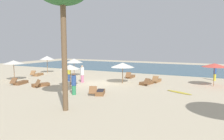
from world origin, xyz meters
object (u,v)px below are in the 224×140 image
object	(u,v)px
lounger_0	(146,83)
surfboard	(179,92)
lounger_5	(156,80)
person_1	(74,84)
umbrella_0	(47,58)
person_2	(82,74)
person_3	(69,73)
umbrella_3	(74,61)
lounger_6	(130,76)
lounger_4	(20,82)
lounger_2	(100,92)
person_0	(215,73)
lounger_1	(40,85)
umbrella_1	(70,67)
umbrella_5	(123,65)
lounger_3	(38,74)
umbrella_4	(215,65)
umbrella_2	(14,62)

from	to	relation	value
lounger_0	surfboard	distance (m)	4.01
lounger_5	person_1	xyz separation A→B (m)	(-4.09, -8.26, 0.66)
umbrella_0	surfboard	distance (m)	18.60
person_2	lounger_0	bearing A→B (deg)	16.08
lounger_0	person_3	distance (m)	7.98
umbrella_0	umbrella_3	size ratio (longest dim) A/B	1.08
lounger_6	lounger_4	bearing A→B (deg)	-133.03
surfboard	lounger_5	bearing A→B (deg)	126.23
lounger_5	person_2	xyz separation A→B (m)	(-6.60, -3.57, 0.70)
lounger_2	person_2	size ratio (longest dim) A/B	1.03
person_3	surfboard	bearing A→B (deg)	-1.67
person_0	person_3	bearing A→B (deg)	-151.36
lounger_0	person_0	distance (m)	8.01
lounger_1	umbrella_0	bearing A→B (deg)	130.25
lounger_5	lounger_6	distance (m)	3.70
umbrella_1	person_1	bearing A→B (deg)	-47.34
lounger_2	lounger_6	bearing A→B (deg)	96.37
surfboard	person_1	bearing A→B (deg)	-148.51
umbrella_1	surfboard	world-z (taller)	umbrella_1
umbrella_5	lounger_3	bearing A→B (deg)	179.87
lounger_3	person_1	world-z (taller)	person_1
umbrella_5	lounger_0	bearing A→B (deg)	8.57
umbrella_0	lounger_2	xyz separation A→B (m)	(12.65, -7.66, -1.89)
umbrella_4	surfboard	bearing A→B (deg)	-119.54
lounger_4	person_0	bearing A→B (deg)	32.90
umbrella_3	person_1	xyz separation A→B (m)	(5.92, -7.89, -1.06)
lounger_0	lounger_1	xyz separation A→B (m)	(-8.34, -5.24, 0.00)
lounger_1	lounger_6	bearing A→B (deg)	57.64
umbrella_1	umbrella_3	size ratio (longest dim) A/B	0.94
lounger_0	person_2	distance (m)	6.44
lounger_0	lounger_2	distance (m)	5.83
lounger_0	person_3	size ratio (longest dim) A/B	1.04
umbrella_0	umbrella_2	size ratio (longest dim) A/B	1.07
umbrella_2	lounger_0	bearing A→B (deg)	17.20
lounger_2	person_3	bearing A→B (deg)	147.78
lounger_1	person_1	xyz separation A→B (m)	(4.69, -1.23, 0.65)
umbrella_3	umbrella_5	xyz separation A→B (m)	(7.23, -1.77, -0.08)
lounger_0	person_2	xyz separation A→B (m)	(-6.15, -1.77, 0.70)
lounger_6	umbrella_3	bearing A→B (deg)	-164.41
lounger_1	umbrella_4	bearing A→B (deg)	27.28
person_3	lounger_1	bearing A→B (deg)	-100.22
lounger_4	lounger_3	bearing A→B (deg)	120.12
lounger_6	lounger_2	bearing A→B (deg)	-83.63
lounger_1	person_1	distance (m)	4.89
umbrella_0	person_3	distance (m)	8.07
umbrella_1	person_1	xyz separation A→B (m)	(2.22, -2.41, -0.98)
person_2	lounger_3	bearing A→B (deg)	169.29
lounger_3	lounger_0	bearing A→B (deg)	1.35
umbrella_0	surfboard	xyz separation A→B (m)	(17.97, -4.35, -2.03)
lounger_4	person_2	world-z (taller)	person_2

